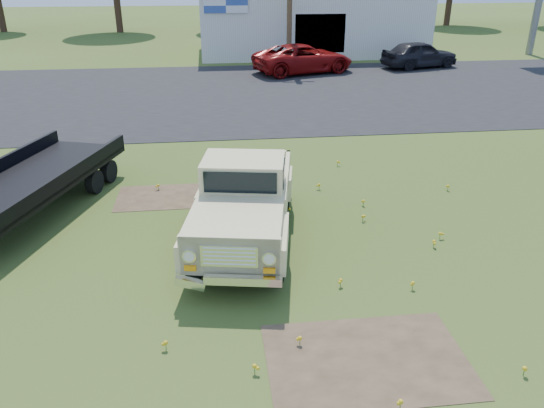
{
  "coord_description": "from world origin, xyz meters",
  "views": [
    {
      "loc": [
        -0.64,
        -9.03,
        5.41
      ],
      "look_at": [
        0.54,
        1.0,
        0.81
      ],
      "focal_mm": 35.0,
      "sensor_mm": 36.0,
      "label": 1
    }
  ],
  "objects_px": {
    "dark_sedan": "(419,55)",
    "red_pickup": "(303,59)",
    "vintage_pickup_truck": "(244,200)",
    "flatbed_trailer": "(26,178)"
  },
  "relations": [
    {
      "from": "dark_sedan",
      "to": "red_pickup",
      "type": "bearing_deg",
      "value": 81.58
    },
    {
      "from": "vintage_pickup_truck",
      "to": "red_pickup",
      "type": "bearing_deg",
      "value": 86.58
    },
    {
      "from": "flatbed_trailer",
      "to": "vintage_pickup_truck",
      "type": "bearing_deg",
      "value": -3.34
    },
    {
      "from": "vintage_pickup_truck",
      "to": "flatbed_trailer",
      "type": "height_order",
      "value": "vintage_pickup_truck"
    },
    {
      "from": "flatbed_trailer",
      "to": "dark_sedan",
      "type": "height_order",
      "value": "flatbed_trailer"
    },
    {
      "from": "vintage_pickup_truck",
      "to": "red_pickup",
      "type": "xyz_separation_m",
      "value": [
        4.44,
        18.42,
        -0.17
      ]
    },
    {
      "from": "vintage_pickup_truck",
      "to": "flatbed_trailer",
      "type": "bearing_deg",
      "value": 168.51
    },
    {
      "from": "red_pickup",
      "to": "dark_sedan",
      "type": "xyz_separation_m",
      "value": [
        6.71,
        0.74,
        -0.01
      ]
    },
    {
      "from": "red_pickup",
      "to": "dark_sedan",
      "type": "bearing_deg",
      "value": -101.24
    },
    {
      "from": "dark_sedan",
      "to": "flatbed_trailer",
      "type": "bearing_deg",
      "value": 122.23
    }
  ]
}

